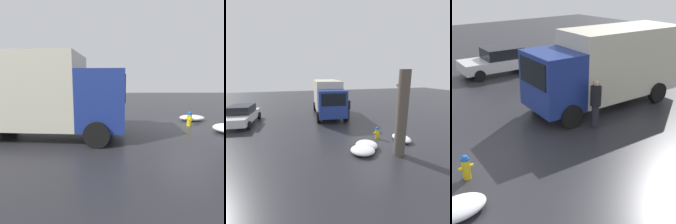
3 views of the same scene
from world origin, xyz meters
TOP-DOWN VIEW (x-y plane):
  - ground_plane at (0.00, 0.00)m, footprint 60.00×60.00m
  - fire_hydrant at (-0.00, 0.00)m, footprint 0.42×0.33m
  - delivery_truck at (7.02, 1.59)m, footprint 7.03×2.96m
  - pedestrian at (5.02, 0.18)m, footprint 0.39×0.39m
  - snow_pile_curbside at (-0.74, -1.24)m, footprint 1.42×0.88m

SIDE VIEW (x-z plane):
  - ground_plane at x=0.00m, z-range 0.00..0.00m
  - snow_pile_curbside at x=-0.74m, z-range 0.00..0.33m
  - fire_hydrant at x=0.00m, z-range 0.01..0.75m
  - pedestrian at x=5.02m, z-range 0.08..1.90m
  - delivery_truck at x=7.02m, z-range 0.13..3.38m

